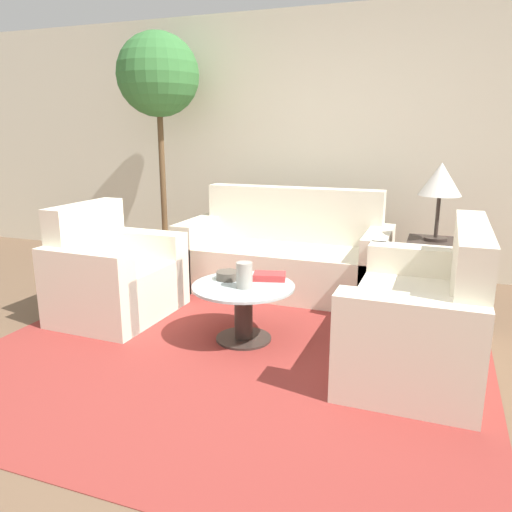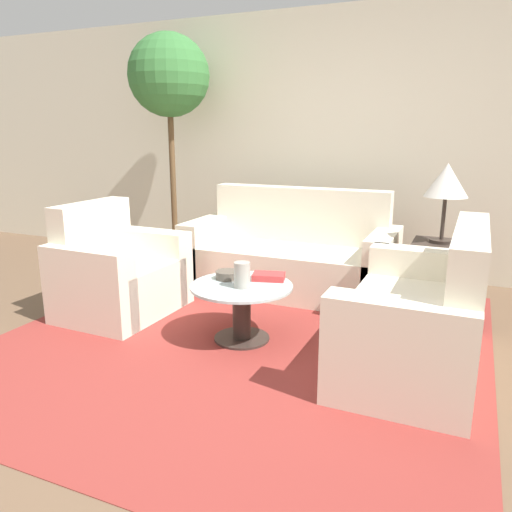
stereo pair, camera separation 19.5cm
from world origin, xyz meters
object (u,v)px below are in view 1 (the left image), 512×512
(loveseat, at_px, (426,319))
(table_lamp, at_px, (441,181))
(coffee_table, at_px, (243,305))
(potted_plant, at_px, (159,87))
(vase, at_px, (244,275))
(sofa_main, at_px, (286,258))
(book_stack, at_px, (269,276))
(bowl, at_px, (228,275))
(armchair, at_px, (112,279))

(loveseat, xyz_separation_m, table_lamp, (0.01, 0.99, 0.76))
(coffee_table, height_order, potted_plant, potted_plant)
(table_lamp, xyz_separation_m, vase, (-1.18, -1.11, -0.56))
(sofa_main, relative_size, loveseat, 1.32)
(vase, height_order, book_stack, vase)
(loveseat, xyz_separation_m, coffee_table, (-1.20, -0.08, -0.03))
(book_stack, bearing_deg, potted_plant, 125.93)
(bowl, bearing_deg, loveseat, -0.53)
(sofa_main, xyz_separation_m, table_lamp, (1.28, -0.18, 0.76))
(table_lamp, height_order, vase, table_lamp)
(armchair, relative_size, vase, 5.47)
(armchair, xyz_separation_m, table_lamp, (2.37, 0.95, 0.76))
(table_lamp, bearing_deg, coffee_table, -138.65)
(armchair, relative_size, loveseat, 0.68)
(coffee_table, bearing_deg, book_stack, 56.54)
(book_stack, bearing_deg, loveseat, -20.60)
(sofa_main, height_order, potted_plant, potted_plant)
(sofa_main, xyz_separation_m, book_stack, (0.20, -1.05, 0.13))
(potted_plant, xyz_separation_m, vase, (1.54, -1.59, -1.36))
(potted_plant, xyz_separation_m, bowl, (1.36, -1.45, -1.42))
(table_lamp, xyz_separation_m, potted_plant, (-2.72, 0.48, 0.79))
(coffee_table, bearing_deg, table_lamp, 41.35)
(loveseat, xyz_separation_m, vase, (-1.17, -0.13, 0.20))
(potted_plant, distance_m, vase, 2.60)
(potted_plant, bearing_deg, armchair, -76.26)
(armchair, height_order, bowl, armchair)
(loveseat, relative_size, bowl, 8.50)
(coffee_table, bearing_deg, vase, -60.79)
(loveseat, bearing_deg, book_stack, -95.53)
(table_lamp, xyz_separation_m, book_stack, (-1.08, -0.87, -0.63))
(loveseat, distance_m, coffee_table, 1.20)
(book_stack, bearing_deg, armchair, 168.66)
(coffee_table, xyz_separation_m, potted_plant, (-1.51, 1.54, 1.59))
(table_lamp, height_order, bowl, table_lamp)
(vase, bearing_deg, potted_plant, 134.16)
(potted_plant, distance_m, bowl, 2.44)
(coffee_table, height_order, vase, vase)
(coffee_table, height_order, table_lamp, table_lamp)
(vase, bearing_deg, table_lamp, 43.32)
(loveseat, relative_size, vase, 8.09)
(armchair, xyz_separation_m, coffee_table, (1.17, -0.12, -0.03))
(sofa_main, height_order, loveseat, sofa_main)
(table_lamp, bearing_deg, book_stack, -141.09)
(sofa_main, distance_m, armchair, 1.57)
(sofa_main, bearing_deg, table_lamp, -7.81)
(potted_plant, bearing_deg, book_stack, -39.47)
(armchair, bearing_deg, table_lamp, -66.66)
(coffee_table, relative_size, bowl, 4.24)
(sofa_main, xyz_separation_m, coffee_table, (0.07, -1.24, -0.03))
(armchair, xyz_separation_m, potted_plant, (-0.35, 1.42, 1.55))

